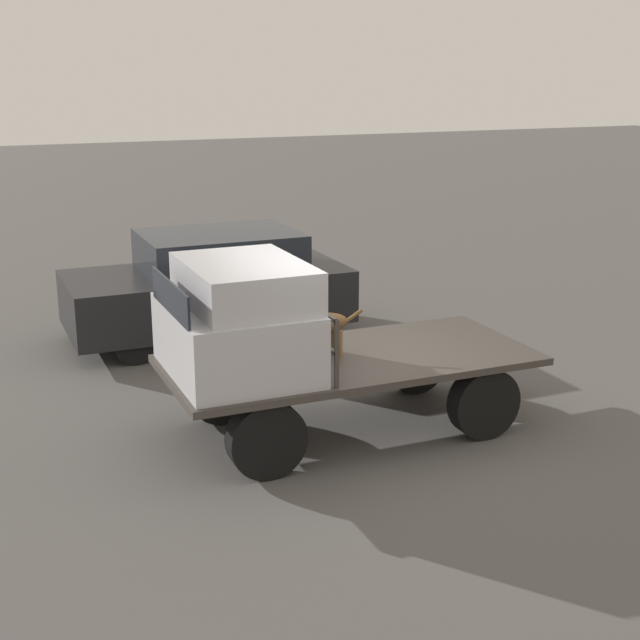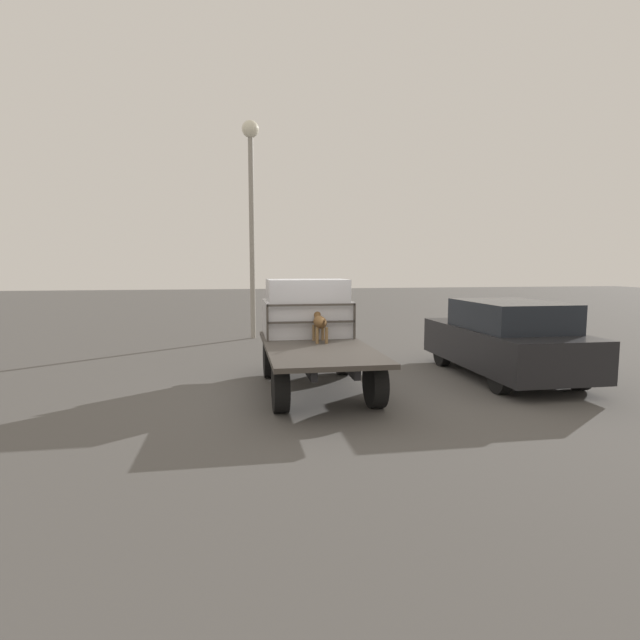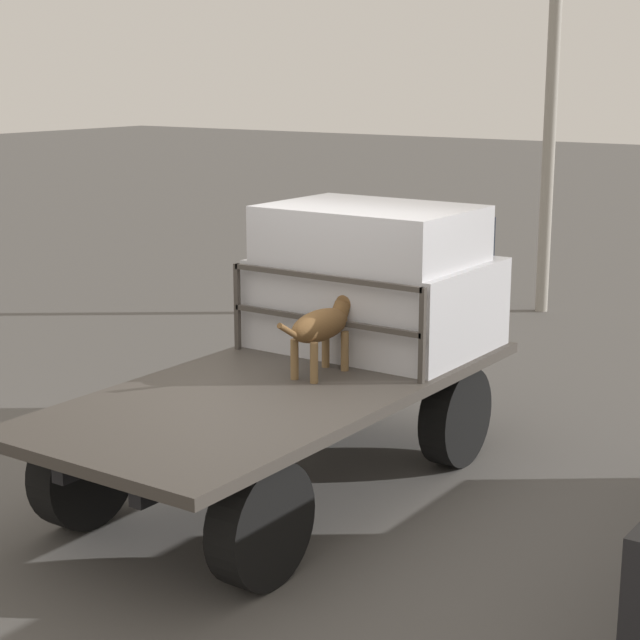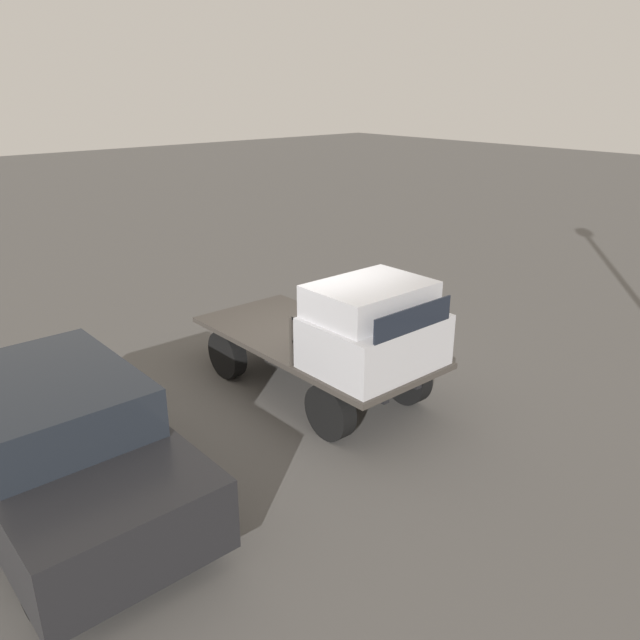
% 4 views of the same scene
% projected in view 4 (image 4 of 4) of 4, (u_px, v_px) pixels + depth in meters
% --- Properties ---
extents(ground_plane, '(80.00, 80.00, 0.00)m').
position_uv_depth(ground_plane, '(313.00, 388.00, 9.92)').
color(ground_plane, '#514F4C').
extents(flatbed_truck, '(4.07, 1.87, 0.86)m').
position_uv_depth(flatbed_truck, '(313.00, 353.00, 9.70)').
color(flatbed_truck, black).
rests_on(flatbed_truck, ground).
extents(truck_cab, '(1.37, 1.75, 1.17)m').
position_uv_depth(truck_cab, '(373.00, 328.00, 8.52)').
color(truck_cab, '#B7B7BC').
rests_on(truck_cab, flatbed_truck).
extents(truck_headboard, '(0.04, 1.75, 0.71)m').
position_uv_depth(truck_headboard, '(337.00, 319.00, 9.06)').
color(truck_headboard, '#3D3833').
rests_on(truck_headboard, flatbed_truck).
extents(dog, '(1.05, 0.24, 0.63)m').
position_uv_depth(dog, '(324.00, 324.00, 9.12)').
color(dog, brown).
rests_on(dog, flatbed_truck).
extents(parked_sedan, '(4.11, 1.87, 1.59)m').
position_uv_depth(parked_sedan, '(60.00, 445.00, 6.87)').
color(parked_sedan, black).
rests_on(parked_sedan, ground).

